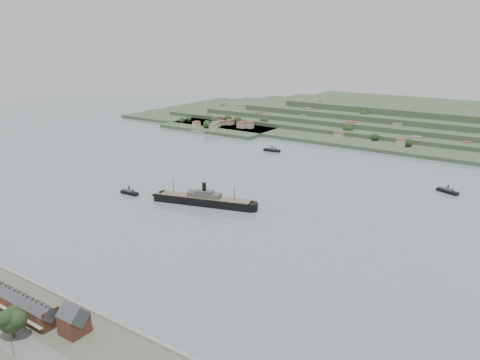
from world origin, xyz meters
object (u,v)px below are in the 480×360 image
Objects in this scene: fig_tree at (11,320)px; terrace_row at (15,300)px; gabled_building at (74,320)px; tugboat at (129,192)px; steamship at (200,200)px.

terrace_row is at bearing 146.47° from fig_tree.
gabled_building reaches higher than fig_tree.
terrace_row is 4.00× the size of fig_tree.
fig_tree is at bearing -137.84° from gabled_building.
tugboat is (-120.98, 143.34, -6.42)m from gabled_building.
gabled_building reaches higher than terrace_row.
steamship is 178.66m from fig_tree.
gabled_building is 0.16× the size of steamship.
tugboat is (-61.69, -13.78, -2.10)m from steamship.
fig_tree reaches higher than tugboat.
gabled_building is 187.68m from tugboat.
fig_tree reaches higher than terrace_row.
tugboat is at bearing 130.16° from gabled_building.
steamship is at bearing 97.70° from terrace_row.
terrace_row is 162.64m from steamship.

